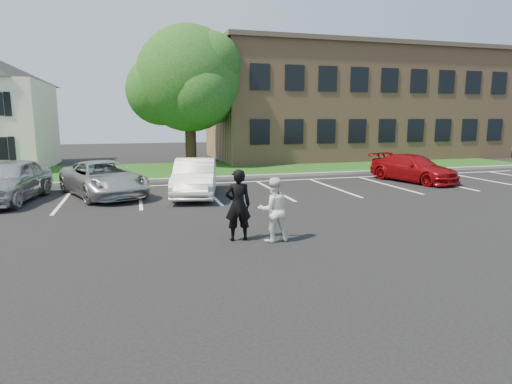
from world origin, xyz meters
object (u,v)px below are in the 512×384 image
car_silver_west (9,181)px  car_red_compact (413,168)px  tree (190,82)px  car_silver_minivan (103,179)px  man_black_suit (238,205)px  office_building (353,104)px  car_white_sedan (195,178)px  man_white_shirt (273,210)px

car_silver_west → car_red_compact: (17.67, 0.25, -0.14)m
tree → car_silver_minivan: tree is taller
tree → car_silver_west: bearing=-128.6°
man_black_suit → car_silver_minivan: man_black_suit is taller
office_building → man_black_suit: 25.64m
car_white_sedan → car_red_compact: (10.83, 0.95, -0.09)m
man_black_suit → man_white_shirt: bearing=160.9°
office_building → car_silver_minivan: (-18.18, -13.33, -3.46)m
car_red_compact → tree: bearing=117.3°
car_red_compact → car_silver_west: bearing=164.5°
man_white_shirt → car_silver_minivan: (-4.56, 7.92, -0.12)m
office_building → car_red_compact: office_building is taller
car_silver_minivan → car_red_compact: bearing=-22.2°
car_silver_minivan → car_white_sedan: 3.68m
office_building → man_white_shirt: (-13.62, -21.25, -3.34)m
tree → man_black_suit: (-1.14, -17.53, -4.43)m
man_black_suit → office_building: bearing=-122.4°
man_white_shirt → car_white_sedan: bearing=-82.5°
tree → car_silver_west: size_ratio=1.88×
car_white_sedan → car_red_compact: car_white_sedan is taller
office_building → car_silver_west: office_building is taller
man_white_shirt → car_silver_west: man_white_shirt is taller
office_building → car_silver_west: (-21.48, -13.62, -3.36)m
office_building → man_black_suit: size_ratio=12.14×
car_silver_west → car_white_sedan: size_ratio=1.04×
tree → car_red_compact: (9.51, -9.97, -4.69)m
tree → car_red_compact: 14.56m
car_silver_west → man_white_shirt: bearing=-35.0°
man_black_suit → car_white_sedan: size_ratio=0.41×
office_building → car_silver_minivan: bearing=-143.8°
office_building → car_red_compact: bearing=-105.9°
car_white_sedan → man_white_shirt: bearing=-69.7°
car_silver_west → car_red_compact: bearing=10.0°
car_silver_minivan → car_red_compact: size_ratio=1.11×
office_building → car_silver_minivan: 22.81m
man_white_shirt → tree: bearing=-91.8°
office_building → car_white_sedan: 20.76m
car_silver_west → car_silver_minivan: (3.30, 0.30, -0.10)m
office_building → car_red_compact: size_ratio=4.95×
tree → man_black_suit: 18.11m
man_white_shirt → car_white_sedan: 7.01m
tree → car_white_sedan: tree is taller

